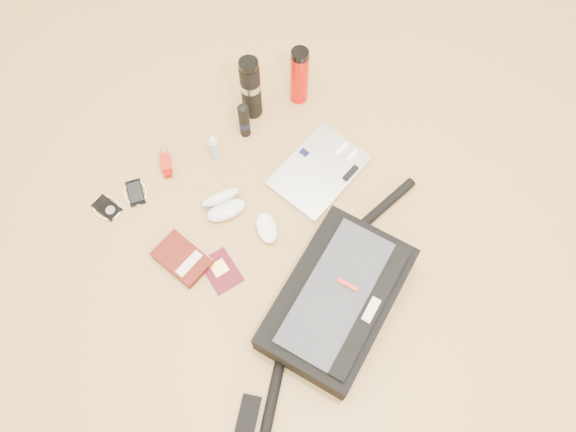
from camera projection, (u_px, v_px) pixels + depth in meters
The scene contains 14 objects.
ground at pixel (289, 241), 1.89m from camera, with size 4.00×4.00×0.00m, color #A87F46.
messenger_bag at pixel (337, 300), 1.74m from camera, with size 0.97×0.48×0.14m.
laptop at pixel (319, 171), 1.99m from camera, with size 0.37×0.29×0.03m.
book at pixel (182, 258), 1.85m from camera, with size 0.15×0.20×0.03m.
passport at pixel (221, 271), 1.85m from camera, with size 0.11×0.15×0.01m.
mouse at pixel (267, 228), 1.89m from camera, with size 0.11×0.13×0.04m.
sunglasses_case at pixel (223, 204), 1.92m from camera, with size 0.16×0.14×0.08m.
ipod at pixel (107, 208), 1.94m from camera, with size 0.10×0.11×0.01m.
phone at pixel (135, 193), 1.96m from camera, with size 0.10×0.11×0.01m.
inhaler at pixel (166, 162), 2.00m from camera, with size 0.07×0.12×0.03m.
spray_bottle at pixel (214, 148), 1.98m from camera, with size 0.03×0.03×0.12m.
aerosol_can at pixel (244, 120), 1.99m from camera, with size 0.04×0.04×0.17m.
thermos_black at pixel (251, 88), 1.98m from camera, with size 0.10×0.10×0.28m.
thermos_red at pixel (299, 76), 2.02m from camera, with size 0.09×0.09×0.25m.
Camera 1 is at (-0.43, -0.55, 1.76)m, focal length 35.00 mm.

